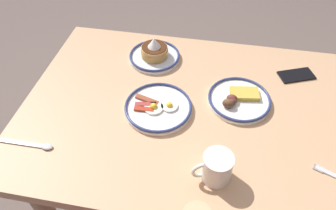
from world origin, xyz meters
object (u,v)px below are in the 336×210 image
Objects in this scene: plate_near_main at (155,54)px; coffee_mug at (216,167)px; plate_far_companion at (158,107)px; cell_phone at (296,75)px; tea_spoon at (33,145)px; plate_center_pancakes at (239,99)px.

coffee_mug is (-0.31, 0.54, 0.03)m from plate_near_main.
cell_phone is at bearing -151.21° from plate_far_companion.
plate_near_main is 0.31m from plate_far_companion.
plate_far_companion reaches higher than tea_spoon.
plate_center_pancakes is 1.23× the size of tea_spoon.
cell_phone is (-0.53, -0.29, -0.01)m from plate_far_companion.
coffee_mug reaches higher than cell_phone.
plate_far_companion is 0.34m from coffee_mug.
plate_near_main is 0.93× the size of plate_center_pancakes.
tea_spoon is at bearing 60.32° from plate_near_main.
cell_phone is (-0.23, -0.20, -0.01)m from plate_center_pancakes.
coffee_mug reaches higher than plate_far_companion.
tea_spoon is (0.68, 0.34, -0.01)m from plate_center_pancakes.
plate_far_companion reaches higher than cell_phone.
plate_center_pancakes is at bearing -162.14° from plate_far_companion.
coffee_mug is at bearing 133.15° from plate_far_companion.
plate_near_main is at bearing -60.49° from coffee_mug.
plate_near_main is 0.88× the size of plate_far_companion.
plate_center_pancakes is at bearing -153.78° from tea_spoon.
plate_near_main is 0.63m from coffee_mug.
plate_center_pancakes is 1.68× the size of cell_phone.
coffee_mug is 0.62m from cell_phone.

